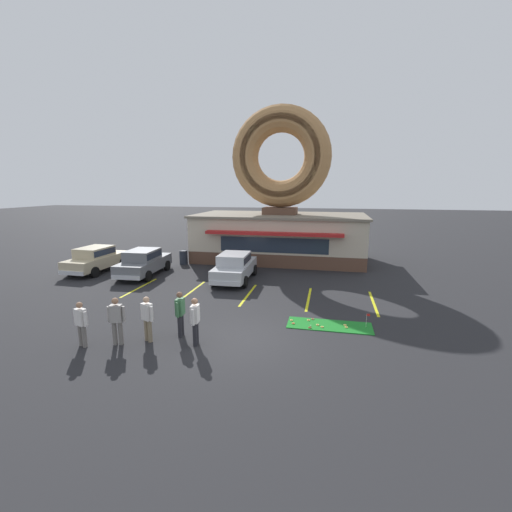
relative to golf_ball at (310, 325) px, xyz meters
name	(u,v)px	position (x,y,z in m)	size (l,w,h in m)	color
ground_plane	(243,339)	(-2.28, -1.60, -0.05)	(160.00, 160.00, 0.00)	#232326
donut_shop_building	(280,209)	(-3.02, 12.34, 3.69)	(12.30, 6.75, 10.96)	brown
putting_mat	(329,325)	(0.71, 0.25, -0.04)	(3.24, 1.17, 0.03)	#197523
mini_donut_near_left	(291,320)	(-0.78, 0.39, 0.00)	(0.13, 0.13, 0.04)	#E5C666
mini_donut_near_right	(346,327)	(1.34, 0.13, 0.00)	(0.13, 0.13, 0.04)	#E5C666
mini_donut_mid_left	(313,319)	(0.05, 0.70, 0.00)	(0.13, 0.13, 0.04)	#A5724C
mini_donut_mid_centre	(293,323)	(-0.67, 0.07, 0.00)	(0.13, 0.13, 0.04)	#D17F47
mini_donut_mid_right	(322,327)	(0.44, -0.04, 0.00)	(0.13, 0.13, 0.04)	#E5C666
mini_donut_far_left	(308,320)	(-0.11, 0.54, 0.00)	(0.13, 0.13, 0.04)	#E5C666
mini_donut_far_centre	(345,325)	(1.31, 0.33, 0.00)	(0.13, 0.13, 0.04)	#E5C666
mini_donut_far_right	(318,325)	(0.27, 0.13, 0.00)	(0.13, 0.13, 0.04)	#E5C666
mini_donut_extra	(310,327)	(-0.01, -0.19, 0.00)	(0.13, 0.13, 0.04)	brown
golf_ball	(310,325)	(0.00, 0.00, 0.00)	(0.04, 0.04, 0.04)	white
putting_flag_pin	(368,317)	(2.12, 0.33, 0.39)	(0.13, 0.01, 0.55)	silver
car_silver	(235,266)	(-4.67, 5.87, 0.82)	(2.09, 4.61, 1.60)	#B2B5BA
car_grey	(144,261)	(-10.41, 5.84, 0.82)	(2.19, 4.66, 1.60)	slate
car_champagne	(96,258)	(-13.87, 6.09, 0.82)	(2.08, 4.61, 1.60)	#BCAD89
pedestrian_blue_sweater_man	(195,319)	(-3.74, -2.37, 0.87)	(0.28, 0.59, 1.66)	#232328
pedestrian_hooded_kid	(116,319)	(-6.34, -2.92, 0.87)	(0.58, 0.32, 1.67)	slate
pedestrian_leather_jacket_man	(147,317)	(-5.46, -2.46, 0.84)	(0.55, 0.38, 1.62)	#7F7056
pedestrian_clipboard_woman	(81,322)	(-7.42, -3.29, 0.81)	(0.57, 0.35, 1.57)	slate
pedestrian_beanie_man	(180,312)	(-4.52, -1.84, 0.87)	(0.26, 0.60, 1.66)	#232328
trash_bin	(184,257)	(-9.34, 9.26, 0.45)	(0.57, 0.57, 0.97)	#232833
parking_stripe_far_left	(140,287)	(-9.28, 3.40, -0.05)	(0.12, 3.60, 0.01)	yellow
parking_stripe_left	(192,291)	(-6.28, 3.40, -0.05)	(0.12, 3.60, 0.01)	yellow
parking_stripe_mid_left	(248,295)	(-3.28, 3.40, -0.05)	(0.12, 3.60, 0.01)	yellow
parking_stripe_centre	(309,299)	(-0.28, 3.40, -0.05)	(0.12, 3.60, 0.01)	yellow
parking_stripe_mid_right	(374,303)	(2.72, 3.40, -0.05)	(0.12, 3.60, 0.01)	yellow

